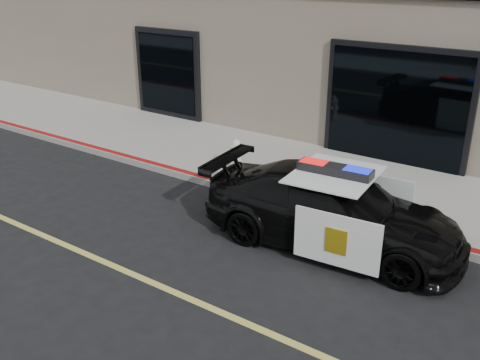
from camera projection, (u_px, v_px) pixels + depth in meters
The scene contains 4 objects.
ground at pixel (276, 337), 7.07m from camera, with size 120.00×120.00×0.00m, color black.
sidewalk_n at pixel (407, 197), 11.03m from camera, with size 60.00×3.50×0.15m, color gray.
police_car at pixel (332, 210), 9.12m from camera, with size 2.52×4.78×1.48m.
fire_hydrant at pixel (236, 156), 12.11m from camera, with size 0.33×0.47×0.74m.
Camera 1 is at (2.87, -4.99, 4.62)m, focal length 40.00 mm.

